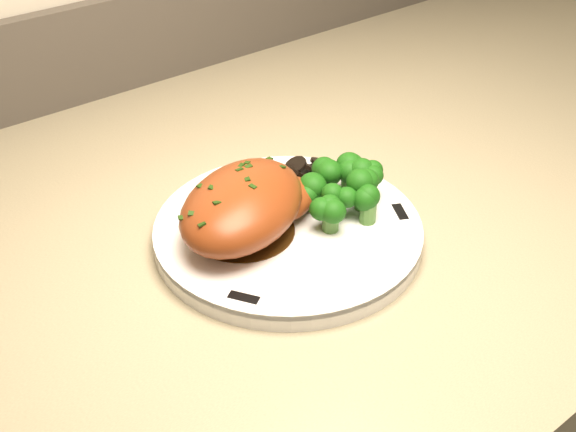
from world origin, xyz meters
TOP-DOWN VIEW (x-y plane):
  - counter at (-0.08, 1.67)m, footprint 2.17×0.72m
  - plate at (-0.31, 1.60)m, footprint 0.30×0.30m
  - rim_accent_0 at (-0.32, 1.70)m, footprint 0.03×0.01m
  - rim_accent_1 at (-0.40, 1.54)m, footprint 0.02×0.03m
  - rim_accent_2 at (-0.22, 1.55)m, footprint 0.02×0.03m
  - gravy_pool at (-0.35, 1.61)m, footprint 0.09×0.09m
  - chicken_breast at (-0.35, 1.61)m, footprint 0.18×0.15m
  - mushroom_pile at (-0.27, 1.66)m, footprint 0.09×0.07m
  - broccoli_florets at (-0.26, 1.59)m, footprint 0.09×0.08m

SIDE VIEW (x-z plane):
  - counter at x=-0.08m, z-range -0.06..1.00m
  - plate at x=-0.31m, z-range 0.94..0.95m
  - rim_accent_0 at x=-0.32m, z-range 0.95..0.96m
  - rim_accent_1 at x=-0.40m, z-range 0.95..0.96m
  - rim_accent_2 at x=-0.22m, z-range 0.95..0.96m
  - gravy_pool at x=-0.35m, z-range 0.95..0.96m
  - mushroom_pile at x=-0.27m, z-range 0.95..0.97m
  - broccoli_florets at x=-0.26m, z-range 0.96..0.99m
  - chicken_breast at x=-0.35m, z-range 0.95..1.01m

